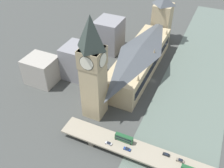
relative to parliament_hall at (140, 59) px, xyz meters
name	(u,v)px	position (x,y,z in m)	size (l,w,h in m)	color
ground_plane	(153,81)	(-15.36, 8.00, -12.53)	(600.00, 600.00, 0.00)	#424442
river_water	(193,91)	(-47.46, 8.00, -12.38)	(52.20, 360.00, 0.30)	slate
parliament_hall	(140,59)	(0.00, 0.00, 0.00)	(25.19, 98.61, 25.21)	tan
clock_tower	(93,68)	(11.14, 59.98, 25.95)	(14.59, 14.59, 73.11)	tan
victoria_tower	(162,19)	(0.06, -62.02, 10.18)	(17.43, 17.43, 49.42)	tan
road_bridge	(170,163)	(-47.46, 81.38, -8.09)	(136.40, 13.46, 5.50)	gray
double_decker_bus_rear	(124,138)	(-18.36, 78.86, -4.37)	(11.27, 2.49, 4.85)	#235B33
car_northbound_lead	(109,143)	(-10.93, 84.75, -6.39)	(4.13, 1.75, 1.28)	silver
car_northbound_mid	(180,160)	(-52.31, 78.72, -6.31)	(4.46, 1.78, 1.46)	slate
car_northbound_tail	(127,149)	(-22.51, 83.92, -6.39)	(4.34, 1.81, 1.28)	navy
car_southbound_lead	(166,154)	(-44.24, 78.09, -6.40)	(4.02, 1.76, 1.26)	black
city_block_west	(81,62)	(41.06, 26.34, 1.37)	(27.76, 22.63, 27.79)	gray
city_block_center	(42,70)	(66.91, 45.19, -1.77)	(23.82, 20.53, 21.53)	#A39E93
city_block_east	(109,35)	(39.23, -22.72, 2.74)	(22.82, 25.06, 30.54)	gray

